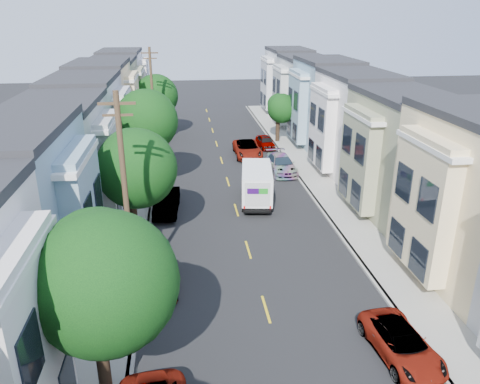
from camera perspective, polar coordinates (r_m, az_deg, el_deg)
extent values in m
plane|color=black|center=(23.00, 3.19, -14.10)|extent=(160.00, 160.00, 0.00)
cube|color=black|center=(36.15, -1.01, -0.34)|extent=(12.00, 70.00, 0.02)
cube|color=gray|center=(36.03, -10.62, -0.68)|extent=(0.30, 70.00, 0.15)
cube|color=gray|center=(37.22, 8.29, 0.19)|extent=(0.30, 70.00, 0.15)
cube|color=gray|center=(36.15, -12.68, -0.77)|extent=(2.60, 70.00, 0.15)
cube|color=gray|center=(37.57, 10.20, 0.27)|extent=(2.60, 70.00, 0.15)
cube|color=gold|center=(36.15, -1.01, -0.35)|extent=(0.12, 70.00, 0.01)
cube|color=#979975|center=(36.76, -18.56, -1.13)|extent=(5.00, 70.00, 8.50)
cube|color=#979975|center=(38.87, 15.55, 0.42)|extent=(5.00, 70.00, 8.50)
cylinder|color=black|center=(17.71, -16.23, -20.18)|extent=(0.44, 0.44, 3.62)
sphere|color=#145011|center=(15.64, -16.43, -10.59)|extent=(4.70, 4.70, 4.70)
cylinder|color=black|center=(28.02, -12.76, -3.69)|extent=(0.44, 0.44, 3.47)
sphere|color=#145011|center=(26.79, -12.69, 2.80)|extent=(4.53, 4.53, 4.53)
cylinder|color=black|center=(36.94, -11.55, 2.97)|extent=(0.44, 0.44, 3.99)
sphere|color=#145011|center=(35.97, -11.50, 8.51)|extent=(4.70, 4.70, 4.70)
cylinder|color=black|center=(53.28, -10.37, 8.09)|extent=(0.44, 0.44, 3.01)
sphere|color=#145011|center=(52.66, -10.27, 11.44)|extent=(4.70, 4.70, 4.70)
cylinder|color=black|center=(50.83, 4.60, 7.49)|extent=(0.44, 0.44, 2.58)
sphere|color=#145011|center=(50.38, 5.02, 10.12)|extent=(3.10, 3.10, 3.10)
cylinder|color=#42301E|center=(22.22, -13.70, -1.32)|extent=(0.26, 0.26, 10.00)
cube|color=#42301E|center=(20.94, -14.80, 10.39)|extent=(1.60, 0.12, 0.12)
cylinder|color=#42301E|center=(47.25, -10.57, 10.76)|extent=(0.26, 0.26, 10.00)
cube|color=#42301E|center=(46.66, -10.96, 16.31)|extent=(1.60, 0.12, 0.12)
cube|color=white|center=(33.54, 2.27, 0.88)|extent=(2.12, 3.79, 2.07)
cube|color=white|center=(36.15, 1.55, 2.28)|extent=(2.12, 1.77, 1.91)
cube|color=black|center=(34.68, 2.03, -0.43)|extent=(1.95, 5.45, 0.21)
cube|color=#2D0A51|center=(31.65, 2.28, 0.10)|extent=(0.79, 0.04, 0.39)
cube|color=#198C1E|center=(31.77, 3.53, 0.16)|extent=(0.62, 0.04, 0.39)
cylinder|color=black|center=(32.90, 0.89, -1.85)|extent=(0.25, 0.79, 0.79)
cylinder|color=black|center=(33.21, 4.15, -1.69)|extent=(0.25, 0.79, 0.79)
cylinder|color=black|center=(36.17, 0.10, 0.34)|extent=(0.25, 0.79, 0.79)
cylinder|color=black|center=(36.45, 3.08, 0.47)|extent=(0.25, 0.79, 0.79)
imported|color=black|center=(45.66, 0.90, 5.26)|extent=(2.47, 5.35, 1.49)
imported|color=#ABABAB|center=(24.45, -9.40, -10.28)|extent=(1.56, 3.91, 1.26)
imported|color=#310707|center=(33.19, -8.94, -1.25)|extent=(1.89, 4.60, 1.50)
imported|color=silver|center=(21.07, 19.09, -17.12)|extent=(2.43, 4.59, 1.23)
imported|color=black|center=(41.21, 5.04, 3.41)|extent=(2.28, 5.07, 1.50)
imported|color=black|center=(48.69, 3.10, 6.10)|extent=(1.80, 3.97, 1.25)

